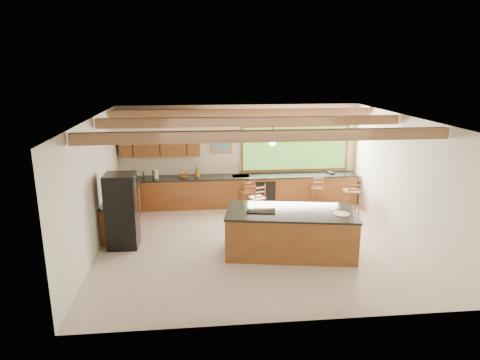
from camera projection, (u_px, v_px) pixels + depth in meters
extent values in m
plane|color=beige|center=(254.00, 244.00, 10.23)|extent=(7.20, 7.20, 0.00)
cube|color=beige|center=(240.00, 155.00, 12.96)|extent=(7.20, 0.04, 3.00)
cube|color=beige|center=(282.00, 238.00, 6.71)|extent=(7.20, 0.04, 3.00)
cube|color=beige|center=(93.00, 188.00, 9.48)|extent=(0.04, 6.50, 3.00)
cube|color=beige|center=(404.00, 179.00, 10.19)|extent=(0.04, 6.50, 3.00)
cube|color=#95694A|center=(255.00, 118.00, 9.44)|extent=(7.20, 6.50, 0.04)
cube|color=#926D49|center=(266.00, 136.00, 7.94)|extent=(7.10, 0.15, 0.22)
cube|color=#926D49|center=(252.00, 121.00, 9.96)|extent=(7.10, 0.15, 0.22)
cube|color=#926D49|center=(243.00, 113.00, 11.69)|extent=(7.10, 0.15, 0.22)
cube|color=brown|center=(160.00, 144.00, 12.44)|extent=(2.30, 0.35, 0.70)
cube|color=white|center=(159.00, 124.00, 12.21)|extent=(2.60, 0.50, 0.48)
cylinder|color=#FFEABF|center=(135.00, 132.00, 12.20)|extent=(0.10, 0.10, 0.01)
cylinder|color=#FFEABF|center=(184.00, 132.00, 12.34)|extent=(0.10, 0.10, 0.01)
cube|color=#689E38|center=(295.00, 148.00, 13.05)|extent=(3.20, 0.04, 1.30)
cube|color=gold|center=(222.00, 144.00, 12.78)|extent=(0.64, 0.03, 0.54)
cube|color=#3E715C|center=(222.00, 144.00, 12.76)|extent=(0.54, 0.01, 0.44)
cube|color=brown|center=(241.00, 191.00, 12.91)|extent=(7.00, 0.65, 0.88)
cube|color=black|center=(241.00, 177.00, 12.79)|extent=(7.04, 0.69, 0.04)
cube|color=brown|center=(122.00, 212.00, 11.09)|extent=(0.65, 2.35, 0.88)
cube|color=black|center=(121.00, 195.00, 10.97)|extent=(0.69, 2.39, 0.04)
cube|color=black|center=(265.00, 194.00, 12.66)|extent=(0.60, 0.02, 0.78)
cube|color=silver|center=(241.00, 176.00, 12.78)|extent=(0.50, 0.38, 0.03)
cylinder|color=silver|center=(240.00, 170.00, 12.93)|extent=(0.03, 0.03, 0.30)
cylinder|color=silver|center=(241.00, 166.00, 12.80)|extent=(0.03, 0.20, 0.03)
cylinder|color=silver|center=(156.00, 174.00, 12.41)|extent=(0.11, 0.11, 0.28)
cylinder|color=#22441B|center=(144.00, 175.00, 12.56)|extent=(0.05, 0.05, 0.18)
cylinder|color=#22441B|center=(153.00, 174.00, 12.61)|extent=(0.06, 0.06, 0.20)
cube|color=black|center=(331.00, 173.00, 12.97)|extent=(0.24, 0.22, 0.09)
cube|color=brown|center=(290.00, 233.00, 9.62)|extent=(3.01, 1.78, 0.96)
cube|color=black|center=(291.00, 212.00, 9.49)|extent=(3.06, 1.83, 0.04)
cube|color=black|center=(261.00, 210.00, 9.53)|extent=(0.71, 0.60, 0.02)
cylinder|color=silver|center=(342.00, 214.00, 9.27)|extent=(0.35, 0.35, 0.02)
cube|color=black|center=(122.00, 211.00, 9.86)|extent=(0.70, 0.68, 1.76)
cube|color=silver|center=(137.00, 210.00, 9.89)|extent=(0.02, 0.05, 1.62)
cube|color=brown|center=(246.00, 191.00, 12.44)|extent=(0.45, 0.45, 0.04)
cylinder|color=brown|center=(242.00, 203.00, 12.38)|extent=(0.03, 0.03, 0.55)
cylinder|color=brown|center=(251.00, 202.00, 12.40)|extent=(0.03, 0.03, 0.55)
cylinder|color=brown|center=(241.00, 200.00, 12.63)|extent=(0.03, 0.03, 0.55)
cylinder|color=brown|center=(250.00, 200.00, 12.66)|extent=(0.03, 0.03, 0.55)
cube|color=brown|center=(257.00, 198.00, 11.63)|extent=(0.49, 0.49, 0.04)
cylinder|color=brown|center=(252.00, 211.00, 11.56)|extent=(0.04, 0.04, 0.61)
cylinder|color=brown|center=(263.00, 211.00, 11.59)|extent=(0.04, 0.04, 0.61)
cylinder|color=brown|center=(251.00, 208.00, 11.84)|extent=(0.04, 0.04, 0.61)
cylinder|color=brown|center=(262.00, 207.00, 11.87)|extent=(0.04, 0.04, 0.61)
cube|color=brown|center=(316.00, 188.00, 12.63)|extent=(0.37, 0.37, 0.04)
cylinder|color=brown|center=(312.00, 200.00, 12.56)|extent=(0.04, 0.04, 0.60)
cylinder|color=brown|center=(322.00, 199.00, 12.59)|extent=(0.04, 0.04, 0.60)
cylinder|color=brown|center=(310.00, 197.00, 12.84)|extent=(0.04, 0.04, 0.60)
cylinder|color=brown|center=(319.00, 196.00, 12.87)|extent=(0.04, 0.04, 0.60)
cube|color=brown|center=(352.00, 191.00, 11.97)|extent=(0.45, 0.45, 0.04)
cylinder|color=brown|center=(348.00, 206.00, 11.89)|extent=(0.04, 0.04, 0.69)
cylinder|color=brown|center=(359.00, 205.00, 11.92)|extent=(0.04, 0.04, 0.69)
cylinder|color=brown|center=(344.00, 202.00, 12.21)|extent=(0.04, 0.04, 0.69)
cylinder|color=brown|center=(355.00, 202.00, 12.24)|extent=(0.04, 0.04, 0.69)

